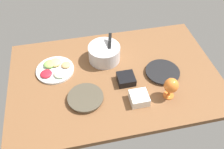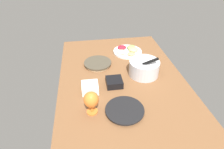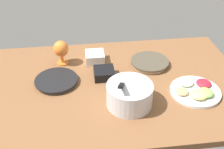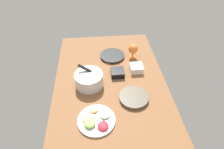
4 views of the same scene
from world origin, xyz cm
name	(u,v)px [view 1 (image 1 of 4)]	position (x,y,z in cm)	size (l,w,h in cm)	color
ground_plane	(115,77)	(0.00, 0.00, -2.00)	(160.00, 104.00, 4.00)	brown
dinner_plate_left	(86,98)	(-25.05, -18.19, 1.65)	(25.29, 25.29, 3.17)	beige
dinner_plate_right	(162,72)	(36.54, -5.55, 1.35)	(26.36, 26.36, 2.60)	#4C4C51
mixing_bowl	(104,53)	(-4.37, 19.54, 7.04)	(25.42, 25.42, 19.36)	silver
fruit_platter	(55,69)	(-44.61, 14.88, 1.90)	(29.28, 29.28, 5.24)	silver
hurricane_glass_orange	(171,86)	(33.23, -27.21, 10.68)	(10.00, 10.00, 16.80)	orange
square_bowl_white	(139,98)	(11.15, -27.18, 3.62)	(12.46, 12.46, 6.50)	white
square_bowl_black	(126,79)	(6.79, -7.80, 3.19)	(12.68, 12.68, 5.73)	black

